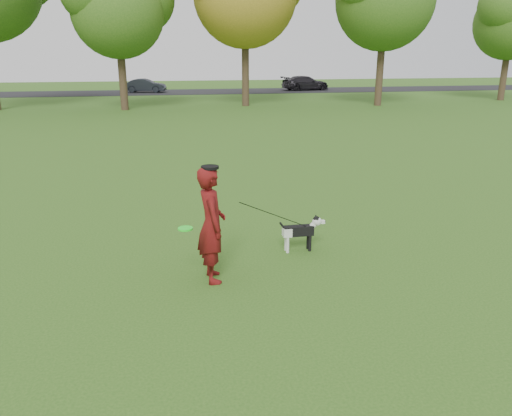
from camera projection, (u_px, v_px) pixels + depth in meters
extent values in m
plane|color=#285116|center=(280.00, 262.00, 8.69)|extent=(120.00, 120.00, 0.00)
cube|color=black|center=(178.00, 92.00, 46.16)|extent=(120.00, 7.00, 0.02)
imported|color=#5B0D0E|center=(212.00, 225.00, 7.76)|extent=(0.48, 0.70, 1.85)
cube|color=black|center=(298.00, 231.00, 9.07)|extent=(0.55, 0.17, 0.18)
cube|color=silver|center=(287.00, 232.00, 9.03)|extent=(0.15, 0.17, 0.16)
cylinder|color=silver|center=(288.00, 245.00, 9.05)|extent=(0.06, 0.06, 0.30)
cylinder|color=silver|center=(286.00, 243.00, 9.16)|extent=(0.06, 0.06, 0.30)
cylinder|color=black|center=(310.00, 243.00, 9.12)|extent=(0.06, 0.06, 0.30)
cylinder|color=black|center=(308.00, 241.00, 9.23)|extent=(0.06, 0.06, 0.30)
cylinder|color=silver|center=(311.00, 227.00, 9.10)|extent=(0.18, 0.11, 0.19)
sphere|color=silver|center=(317.00, 221.00, 9.09)|extent=(0.17, 0.17, 0.17)
sphere|color=black|center=(316.00, 220.00, 9.07)|extent=(0.13, 0.13, 0.13)
cube|color=silver|center=(322.00, 222.00, 9.11)|extent=(0.11, 0.07, 0.06)
sphere|color=black|center=(325.00, 222.00, 9.12)|extent=(0.04, 0.04, 0.04)
cone|color=black|center=(317.00, 218.00, 9.02)|extent=(0.06, 0.06, 0.07)
cone|color=black|center=(316.00, 216.00, 9.10)|extent=(0.06, 0.06, 0.07)
cylinder|color=black|center=(284.00, 228.00, 9.00)|extent=(0.19, 0.04, 0.25)
cylinder|color=black|center=(309.00, 227.00, 9.09)|extent=(0.12, 0.12, 0.02)
imported|color=black|center=(145.00, 86.00, 45.44)|extent=(3.86, 1.99, 1.21)
imported|color=black|center=(305.00, 83.00, 48.19)|extent=(4.83, 2.50, 1.34)
cylinder|color=#20FF23|center=(185.00, 229.00, 7.61)|extent=(0.23, 0.23, 0.02)
cylinder|color=black|center=(210.00, 167.00, 7.49)|extent=(0.27, 0.27, 0.04)
cylinder|color=#38281C|center=(123.00, 76.00, 31.23)|extent=(0.48, 0.48, 4.20)
sphere|color=#426B1E|center=(117.00, 1.00, 29.93)|extent=(5.60, 5.60, 5.60)
cylinder|color=#38281C|center=(245.00, 68.00, 33.50)|extent=(0.48, 0.48, 5.04)
cylinder|color=#38281C|center=(380.00, 69.00, 33.76)|extent=(0.48, 0.48, 4.83)
cylinder|color=#38281C|center=(504.00, 73.00, 37.77)|extent=(0.48, 0.48, 3.99)
sphere|color=#426B1E|center=(512.00, 15.00, 36.54)|extent=(5.32, 5.32, 5.32)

